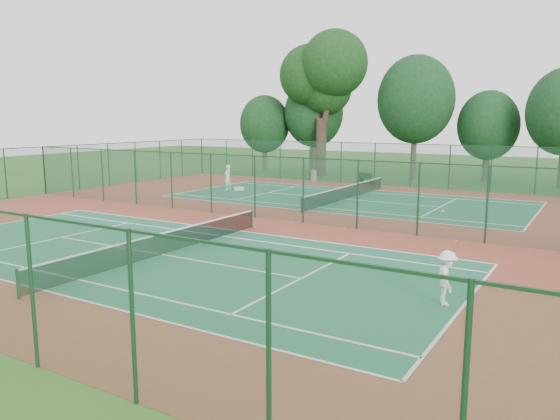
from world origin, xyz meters
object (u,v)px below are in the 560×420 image
object	(u,v)px
kit_bag	(239,189)
trash_bin	(314,176)
bench	(366,179)
player_near	(447,278)
player_far	(228,177)
big_tree	(324,74)

from	to	relation	value
kit_bag	trash_bin	bearing A→B (deg)	51.51
bench	kit_bag	xyz separation A→B (m)	(-6.98, -8.44, -0.39)
bench	trash_bin	bearing A→B (deg)	-153.86
player_near	trash_bin	world-z (taller)	player_near
player_far	kit_bag	distance (m)	1.35
kit_bag	big_tree	distance (m)	16.65
player_far	big_tree	world-z (taller)	big_tree
player_near	player_far	size ratio (longest dim) A/B	0.85
trash_bin	big_tree	world-z (taller)	big_tree
player_far	big_tree	size ratio (longest dim) A/B	0.14
player_near	bench	world-z (taller)	player_near
big_tree	bench	bearing A→B (deg)	-37.92
player_near	big_tree	bearing A→B (deg)	9.44
trash_bin	big_tree	size ratio (longest dim) A/B	0.07
big_tree	player_far	bearing A→B (deg)	-95.52
player_far	big_tree	xyz separation A→B (m)	(1.33, 13.71, 8.68)
trash_bin	bench	size ratio (longest dim) A/B	0.59
player_near	bench	bearing A→B (deg)	3.91
bench	player_far	bearing A→B (deg)	-108.62
player_near	kit_bag	xyz separation A→B (m)	(-20.40, 18.11, -0.70)
player_near	big_tree	size ratio (longest dim) A/B	0.12
player_far	bench	size ratio (longest dim) A/B	1.13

